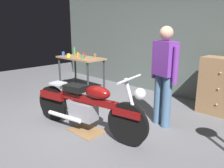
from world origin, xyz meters
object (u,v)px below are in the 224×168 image
(wooden_dresser, at_px, (223,87))
(mug_red_diner, at_px, (84,55))
(mug_green_speckled, at_px, (83,57))
(person_standing, at_px, (164,73))
(mug_yellow_tall, at_px, (69,56))
(mug_blue_enamel, at_px, (63,54))
(bottle, at_px, (74,51))
(mug_orange_travel, at_px, (78,55))
(mug_brown_stoneware, at_px, (95,55))
(motorcycle, at_px, (86,105))

(wooden_dresser, bearing_deg, mug_red_diner, -164.92)
(mug_green_speckled, bearing_deg, person_standing, -4.63)
(wooden_dresser, xyz_separation_m, mug_yellow_tall, (-3.37, -1.13, 0.40))
(mug_blue_enamel, bearing_deg, bottle, 82.86)
(mug_orange_travel, bearing_deg, mug_green_speckled, -21.78)
(mug_orange_travel, distance_m, mug_red_diner, 0.19)
(person_standing, bearing_deg, mug_yellow_tall, 13.89)
(mug_brown_stoneware, relative_size, mug_green_speckled, 0.95)
(mug_brown_stoneware, xyz_separation_m, bottle, (-0.81, -0.04, 0.05))
(mug_orange_travel, height_order, mug_brown_stoneware, mug_orange_travel)
(mug_brown_stoneware, height_order, bottle, bottle)
(wooden_dresser, xyz_separation_m, mug_brown_stoneware, (-2.90, -0.66, 0.40))
(mug_blue_enamel, bearing_deg, mug_orange_travel, 19.54)
(wooden_dresser, bearing_deg, mug_blue_enamel, -164.60)
(wooden_dresser, height_order, mug_orange_travel, wooden_dresser)
(wooden_dresser, bearing_deg, mug_yellow_tall, -161.43)
(wooden_dresser, height_order, mug_brown_stoneware, wooden_dresser)
(motorcycle, distance_m, person_standing, 1.38)
(mug_blue_enamel, height_order, bottle, bottle)
(mug_brown_stoneware, bearing_deg, person_standing, -13.56)
(mug_orange_travel, distance_m, bottle, 0.44)
(wooden_dresser, distance_m, mug_blue_enamel, 3.91)
(bottle, bearing_deg, mug_blue_enamel, -97.14)
(mug_orange_travel, xyz_separation_m, mug_blue_enamel, (-0.44, -0.15, 0.00))
(motorcycle, relative_size, mug_yellow_tall, 18.05)
(mug_orange_travel, height_order, mug_red_diner, mug_red_diner)
(person_standing, relative_size, bottle, 6.93)
(mug_orange_travel, distance_m, mug_green_speckled, 0.42)
(mug_brown_stoneware, bearing_deg, motorcycle, -45.25)
(mug_red_diner, bearing_deg, person_standing, -8.50)
(mug_blue_enamel, bearing_deg, mug_green_speckled, -0.01)
(motorcycle, relative_size, mug_brown_stoneware, 19.88)
(mug_orange_travel, xyz_separation_m, mug_red_diner, (0.19, 0.04, 0.00))
(mug_yellow_tall, height_order, mug_red_diner, mug_red_diner)
(mug_red_diner, relative_size, mug_green_speckled, 0.99)
(mug_red_diner, height_order, bottle, bottle)
(wooden_dresser, height_order, mug_blue_enamel, wooden_dresser)
(mug_green_speckled, relative_size, bottle, 0.47)
(motorcycle, relative_size, mug_blue_enamel, 19.45)
(person_standing, distance_m, mug_blue_enamel, 3.21)
(wooden_dresser, bearing_deg, mug_green_speckled, -160.55)
(mug_yellow_tall, height_order, mug_blue_enamel, mug_blue_enamel)
(motorcycle, height_order, person_standing, person_standing)
(mug_red_diner, bearing_deg, bottle, 166.23)
(motorcycle, height_order, mug_green_speckled, mug_green_speckled)
(bottle, bearing_deg, motorcycle, -33.28)
(mug_brown_stoneware, height_order, mug_yellow_tall, mug_brown_stoneware)
(mug_green_speckled, bearing_deg, bottle, 156.80)
(person_standing, xyz_separation_m, bottle, (-3.16, 0.53, 0.07))
(wooden_dresser, relative_size, mug_green_speckled, 9.62)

